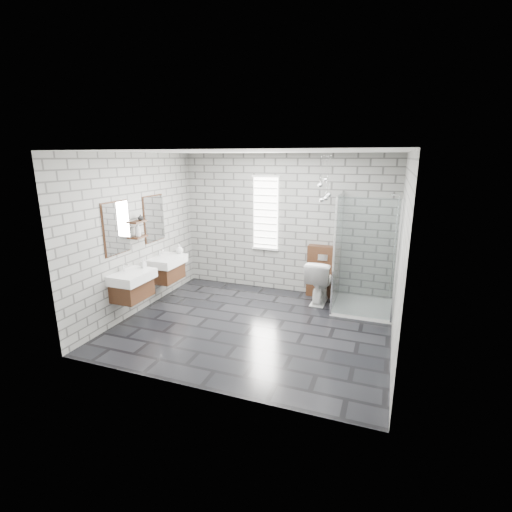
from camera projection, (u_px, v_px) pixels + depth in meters
The scene contains 20 objects.
floor at pixel (253, 326), 5.97m from camera, with size 4.20×3.60×0.02m, color black.
ceiling at pixel (253, 151), 5.27m from camera, with size 4.20×3.60×0.02m, color white.
wall_back at pixel (285, 224), 7.26m from camera, with size 4.20×0.02×2.70m, color gray.
wall_front at pixel (194, 280), 3.98m from camera, with size 4.20×0.02×2.70m, color gray.
wall_left at pixel (137, 234), 6.32m from camera, with size 0.02×3.60×2.70m, color gray.
wall_right at pixel (401, 256), 4.92m from camera, with size 0.02×3.60×2.70m, color gray.
vanity_left at pixel (130, 278), 5.93m from camera, with size 0.47×0.70×1.57m.
vanity_right at pixel (165, 262), 6.84m from camera, with size 0.47×0.70×1.57m.
shelf_lower at pixel (140, 237), 6.26m from camera, with size 0.14×0.30×0.03m, color #472816.
shelf_upper at pixel (138, 222), 6.19m from camera, with size 0.14×0.30×0.03m, color #472816.
window at pixel (266, 213), 7.32m from camera, with size 0.56×0.05×1.48m.
cistern_panel at pixel (323, 271), 7.12m from camera, with size 0.60×0.20×1.00m, color #472816.
flush_plate at pixel (323, 258), 6.95m from camera, with size 0.18×0.01×0.12m, color silver.
shower_enclosure at pixel (358, 284), 6.42m from camera, with size 1.00×1.00×2.03m.
pendant_cluster at pixel (325, 191), 6.42m from camera, with size 0.23×0.25×0.85m.
toilet at pixel (320, 281), 6.87m from camera, with size 0.45×0.79×0.81m, color white.
soap_bottle_a at pixel (143, 263), 6.11m from camera, with size 0.07×0.08×0.16m, color #B2B2B2.
soap_bottle_b at pixel (179, 249), 7.03m from camera, with size 0.14×0.14×0.18m, color #B2B2B2.
soap_bottle_c at pixel (138, 230), 6.18m from camera, with size 0.09×0.09×0.24m, color #B2B2B2.
vase at pixel (140, 217), 6.22m from camera, with size 0.10×0.10×0.10m, color #B2B2B2.
Camera 1 is at (1.92, -5.13, 2.63)m, focal length 26.00 mm.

